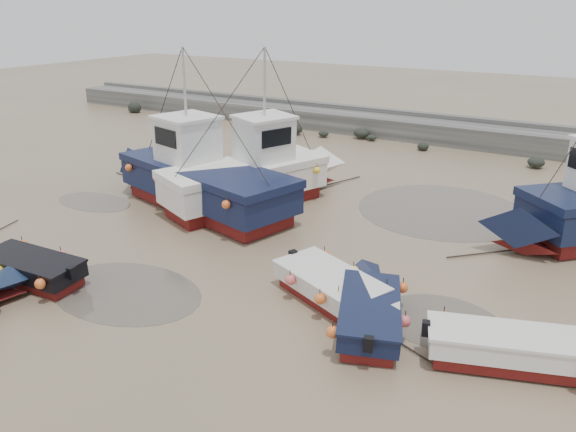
% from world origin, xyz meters
% --- Properties ---
extents(ground, '(120.00, 120.00, 0.00)m').
position_xyz_m(ground, '(0.00, 0.00, 0.00)').
color(ground, '#8C755B').
rests_on(ground, ground).
extents(seawall, '(60.00, 4.92, 1.50)m').
position_xyz_m(seawall, '(0.05, 21.99, 0.63)').
color(seawall, slate).
rests_on(seawall, ground).
extents(puddle_a, '(4.86, 4.86, 0.01)m').
position_xyz_m(puddle_a, '(-3.00, -0.90, 0.00)').
color(puddle_a, '#554D43').
rests_on(puddle_a, ground).
extents(puddle_b, '(3.22, 3.22, 0.01)m').
position_xyz_m(puddle_b, '(5.29, 2.18, 0.00)').
color(puddle_b, '#554D43').
rests_on(puddle_b, ground).
extents(puddle_c, '(3.65, 3.65, 0.01)m').
position_xyz_m(puddle_c, '(-9.93, 4.02, 0.00)').
color(puddle_c, '#554D43').
rests_on(puddle_c, ground).
extents(puddle_d, '(6.65, 6.65, 0.01)m').
position_xyz_m(puddle_d, '(2.84, 10.51, 0.00)').
color(puddle_d, '#554D43').
rests_on(puddle_d, ground).
extents(dinghy_3, '(5.76, 2.71, 1.43)m').
position_xyz_m(dinghy_3, '(7.48, 1.16, 0.55)').
color(dinghy_3, maroon).
rests_on(dinghy_3, ground).
extents(dinghy_4, '(5.59, 1.86, 1.43)m').
position_xyz_m(dinghy_4, '(-6.11, -1.89, 0.56)').
color(dinghy_4, maroon).
rests_on(dinghy_4, ground).
extents(dinghy_5, '(5.40, 3.10, 1.43)m').
position_xyz_m(dinghy_5, '(2.62, 1.52, 0.56)').
color(dinghy_5, maroon).
rests_on(dinghy_5, ground).
extents(dinghy_6, '(2.83, 5.39, 1.43)m').
position_xyz_m(dinghy_6, '(3.68, 1.12, 0.56)').
color(dinghy_6, maroon).
rests_on(dinghy_6, ground).
extents(cabin_boat_0, '(11.35, 5.11, 6.22)m').
position_xyz_m(cabin_boat_0, '(-5.87, 5.82, 1.30)').
color(cabin_boat_0, maroon).
rests_on(cabin_boat_0, ground).
extents(cabin_boat_1, '(5.07, 9.71, 6.22)m').
position_xyz_m(cabin_boat_1, '(-3.93, 7.37, 1.35)').
color(cabin_boat_1, maroon).
rests_on(cabin_boat_1, ground).
extents(person, '(0.71, 0.70, 1.65)m').
position_xyz_m(person, '(-1.92, 4.71, 0.00)').
color(person, '#17203A').
rests_on(person, ground).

